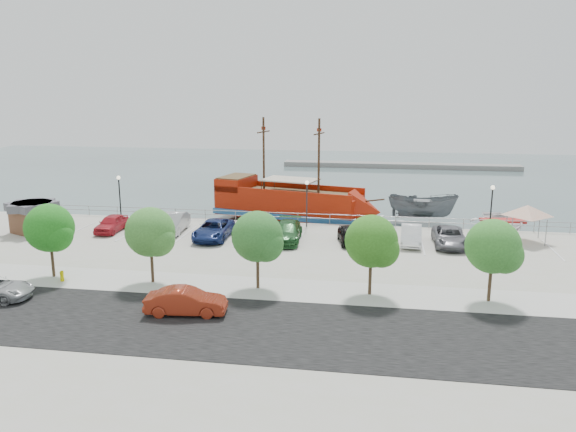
# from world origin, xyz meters

# --- Properties ---
(ground) EXTENTS (160.00, 160.00, 0.00)m
(ground) POSITION_xyz_m (0.00, 0.00, -1.00)
(ground) COLOR #425455
(land_slab) EXTENTS (100.00, 58.00, 1.20)m
(land_slab) POSITION_xyz_m (0.00, -21.00, -0.60)
(land_slab) COLOR #A8A690
(land_slab) RESTS_ON ground
(street) EXTENTS (100.00, 8.00, 0.04)m
(street) POSITION_xyz_m (0.00, -16.00, 0.01)
(street) COLOR black
(street) RESTS_ON land_slab
(sidewalk) EXTENTS (100.00, 4.00, 0.05)m
(sidewalk) POSITION_xyz_m (0.00, -10.00, 0.01)
(sidewalk) COLOR beige
(sidewalk) RESTS_ON land_slab
(seawall_railing) EXTENTS (50.00, 0.06, 1.00)m
(seawall_railing) POSITION_xyz_m (0.00, 7.80, 0.53)
(seawall_railing) COLOR gray
(seawall_railing) RESTS_ON land_slab
(far_shore) EXTENTS (40.00, 3.00, 0.80)m
(far_shore) POSITION_xyz_m (10.00, 55.00, -0.60)
(far_shore) COLOR gray
(far_shore) RESTS_ON ground
(pirate_ship) EXTENTS (17.76, 8.72, 11.00)m
(pirate_ship) POSITION_xyz_m (-1.43, 12.34, 0.84)
(pirate_ship) COLOR #9B1A06
(pirate_ship) RESTS_ON ground
(patrol_boat) EXTENTS (7.18, 3.34, 2.69)m
(patrol_boat) POSITION_xyz_m (10.88, 14.48, 0.34)
(patrol_boat) COLOR slate
(patrol_boat) RESTS_ON ground
(speedboat) EXTENTS (5.72, 7.39, 1.41)m
(speedboat) POSITION_xyz_m (18.12, 11.45, -0.30)
(speedboat) COLOR white
(speedboat) RESTS_ON ground
(dock_west) EXTENTS (8.01, 3.13, 0.45)m
(dock_west) POSITION_xyz_m (-14.11, 9.20, -0.78)
(dock_west) COLOR gray
(dock_west) RESTS_ON ground
(dock_mid) EXTENTS (7.17, 2.08, 0.41)m
(dock_mid) POSITION_xyz_m (7.72, 9.20, -0.80)
(dock_mid) COLOR gray
(dock_mid) RESTS_ON ground
(dock_east) EXTENTS (6.98, 2.17, 0.40)m
(dock_east) POSITION_xyz_m (16.03, 9.20, -0.80)
(dock_east) COLOR slate
(dock_east) RESTS_ON ground
(shed) EXTENTS (4.34, 4.34, 2.69)m
(shed) POSITION_xyz_m (-23.46, 0.84, 1.43)
(shed) COLOR brown
(shed) RESTS_ON land_slab
(canopy_tent) EXTENTS (4.45, 4.45, 3.50)m
(canopy_tent) POSITION_xyz_m (18.47, 4.53, 3.05)
(canopy_tent) COLOR slate
(canopy_tent) RESTS_ON land_slab
(street_sedan) EXTENTS (4.68, 2.11, 1.49)m
(street_sedan) POSITION_xyz_m (-4.10, -14.69, 0.75)
(street_sedan) COLOR maroon
(street_sedan) RESTS_ON street
(fire_hydrant) EXTENTS (0.26, 0.26, 0.76)m
(fire_hydrant) POSITION_xyz_m (-13.92, -10.80, 0.41)
(fire_hydrant) COLOR #CCC000
(fire_hydrant) RESTS_ON sidewalk
(lamp_post_left) EXTENTS (0.36, 0.36, 4.28)m
(lamp_post_left) POSITION_xyz_m (-18.00, 6.50, 2.94)
(lamp_post_left) COLOR black
(lamp_post_left) RESTS_ON land_slab
(lamp_post_mid) EXTENTS (0.36, 0.36, 4.28)m
(lamp_post_mid) POSITION_xyz_m (0.00, 6.50, 2.94)
(lamp_post_mid) COLOR black
(lamp_post_mid) RESTS_ON land_slab
(lamp_post_right) EXTENTS (0.36, 0.36, 4.28)m
(lamp_post_right) POSITION_xyz_m (16.00, 6.50, 2.94)
(lamp_post_right) COLOR black
(lamp_post_right) RESTS_ON land_slab
(tree_b) EXTENTS (3.30, 3.20, 5.00)m
(tree_b) POSITION_xyz_m (-14.85, -10.07, 3.30)
(tree_b) COLOR #473321
(tree_b) RESTS_ON sidewalk
(tree_c) EXTENTS (3.30, 3.20, 5.00)m
(tree_c) POSITION_xyz_m (-7.85, -10.07, 3.30)
(tree_c) COLOR #473321
(tree_c) RESTS_ON sidewalk
(tree_d) EXTENTS (3.30, 3.20, 5.00)m
(tree_d) POSITION_xyz_m (-0.85, -10.07, 3.30)
(tree_d) COLOR #473321
(tree_d) RESTS_ON sidewalk
(tree_e) EXTENTS (3.30, 3.20, 5.00)m
(tree_e) POSITION_xyz_m (6.15, -10.07, 3.30)
(tree_e) COLOR #473321
(tree_e) RESTS_ON sidewalk
(tree_f) EXTENTS (3.30, 3.20, 5.00)m
(tree_f) POSITION_xyz_m (13.15, -10.07, 3.30)
(tree_f) COLOR #473321
(tree_f) RESTS_ON sidewalk
(parked_car_a) EXTENTS (1.83, 4.38, 1.48)m
(parked_car_a) POSITION_xyz_m (-16.78, 2.08, 0.74)
(parked_car_a) COLOR red
(parked_car_a) RESTS_ON land_slab
(parked_car_b) EXTENTS (2.14, 5.18, 1.67)m
(parked_car_b) POSITION_xyz_m (-11.30, 2.80, 0.83)
(parked_car_b) COLOR #A6A6A8
(parked_car_b) RESTS_ON land_slab
(parked_car_c) EXTENTS (2.65, 5.65, 1.56)m
(parked_car_c) POSITION_xyz_m (-7.22, 1.20, 0.78)
(parked_car_c) COLOR navy
(parked_car_c) RESTS_ON land_slab
(parked_car_d) EXTENTS (2.57, 5.71, 1.62)m
(parked_car_d) POSITION_xyz_m (-0.99, 1.34, 0.81)
(parked_car_d) COLOR #225928
(parked_car_d) RESTS_ON land_slab
(parked_car_e) EXTENTS (2.45, 4.39, 1.41)m
(parked_car_e) POSITION_xyz_m (4.14, 1.58, 0.71)
(parked_car_e) COLOR black
(parked_car_e) RESTS_ON land_slab
(parked_car_f) EXTENTS (1.86, 4.71, 1.53)m
(parked_car_f) POSITION_xyz_m (9.10, 2.13, 0.76)
(parked_car_f) COLOR white
(parked_car_f) RESTS_ON land_slab
(parked_car_g) EXTENTS (2.49, 5.37, 1.49)m
(parked_car_g) POSITION_xyz_m (12.12, 2.11, 0.75)
(parked_car_g) COLOR slate
(parked_car_g) RESTS_ON land_slab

